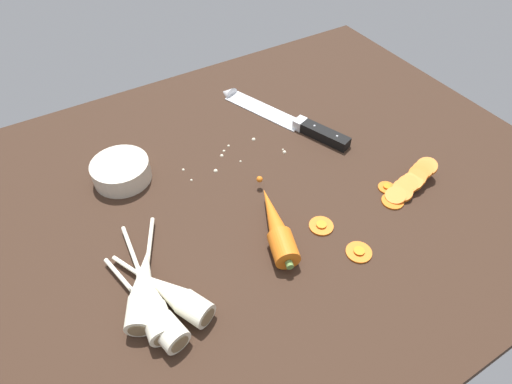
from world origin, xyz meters
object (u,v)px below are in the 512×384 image
at_px(carrot_slice_stray_mid, 321,225).
at_px(chefs_knife, 278,115).
at_px(parsnip_mid_right, 153,313).
at_px(whole_carrot, 276,226).
at_px(parsnip_mid_left, 174,295).
at_px(carrot_slice_stray_near, 359,252).
at_px(carrot_slice_stray_far, 387,187).
at_px(carrot_slice_stack, 410,183).
at_px(parsnip_front, 143,288).
at_px(prep_bowl, 121,171).
at_px(parsnip_back, 148,296).

bearing_deg(carrot_slice_stray_mid, chefs_knife, 70.27).
bearing_deg(chefs_knife, parsnip_mid_right, -143.00).
xyz_separation_m(whole_carrot, carrot_slice_stray_mid, (0.08, -0.03, -0.02)).
bearing_deg(parsnip_mid_right, parsnip_mid_left, 14.98).
xyz_separation_m(carrot_slice_stray_near, carrot_slice_stray_mid, (-0.02, 0.08, 0.00)).
distance_m(carrot_slice_stray_near, carrot_slice_stray_far, 0.17).
relative_size(chefs_knife, carrot_slice_stack, 2.41).
bearing_deg(parsnip_mid_right, carrot_slice_stray_near, -10.50).
height_order(chefs_knife, parsnip_mid_left, parsnip_mid_left).
bearing_deg(carrot_slice_stray_mid, carrot_slice_stray_far, 3.97).
relative_size(chefs_knife, parsnip_front, 1.68).
height_order(whole_carrot, carrot_slice_stray_near, whole_carrot).
relative_size(whole_carrot, carrot_slice_stack, 1.41).
distance_m(parsnip_mid_right, prep_bowl, 0.32).
bearing_deg(carrot_slice_stray_near, parsnip_mid_right, 169.50).
distance_m(parsnip_front, carrot_slice_stray_near, 0.35).
xyz_separation_m(parsnip_mid_left, parsnip_mid_right, (-0.04, -0.01, -0.00)).
relative_size(parsnip_back, carrot_slice_stray_far, 7.12).
distance_m(chefs_knife, carrot_slice_stray_mid, 0.32).
xyz_separation_m(chefs_knife, parsnip_mid_left, (-0.39, -0.31, 0.01)).
bearing_deg(parsnip_front, prep_bowl, 78.08).
height_order(carrot_slice_stack, carrot_slice_stray_near, carrot_slice_stack).
relative_size(carrot_slice_stray_near, prep_bowl, 0.40).
xyz_separation_m(whole_carrot, carrot_slice_stack, (0.27, -0.04, -0.01)).
xyz_separation_m(chefs_knife, carrot_slice_stack, (0.09, -0.32, 0.01)).
xyz_separation_m(carrot_slice_stray_mid, prep_bowl, (-0.26, 0.30, 0.02)).
xyz_separation_m(chefs_knife, prep_bowl, (-0.37, -0.01, 0.01)).
distance_m(chefs_knife, parsnip_back, 0.51).
bearing_deg(parsnip_mid_left, whole_carrot, 9.22).
bearing_deg(prep_bowl, chefs_knife, 1.58).
bearing_deg(carrot_slice_stack, carrot_slice_stray_near, -159.36).
xyz_separation_m(parsnip_mid_left, parsnip_back, (-0.03, 0.02, -0.00)).
bearing_deg(parsnip_mid_left, parsnip_mid_right, -165.02).
bearing_deg(parsnip_back, parsnip_mid_right, -98.73).
xyz_separation_m(parsnip_mid_left, carrot_slice_stray_near, (0.30, -0.07, -0.02)).
xyz_separation_m(parsnip_mid_right, carrot_slice_stray_mid, (0.32, 0.02, -0.02)).
bearing_deg(carrot_slice_stray_far, parsnip_back, 179.77).
bearing_deg(whole_carrot, parsnip_mid_left, -170.78).
bearing_deg(parsnip_front, carrot_slice_stray_far, -2.37).
relative_size(carrot_slice_stray_near, carrot_slice_stray_far, 1.35).
distance_m(chefs_knife, carrot_slice_stack, 0.33).
height_order(parsnip_mid_left, carrot_slice_stray_far, parsnip_mid_left).
height_order(whole_carrot, parsnip_mid_left, whole_carrot).
distance_m(parsnip_back, carrot_slice_stray_far, 0.47).
xyz_separation_m(parsnip_mid_right, parsnip_back, (0.00, 0.03, -0.00)).
bearing_deg(prep_bowl, parsnip_back, -100.94).
distance_m(carrot_slice_stack, carrot_slice_stray_mid, 0.20).
distance_m(chefs_knife, carrot_slice_stray_near, 0.39).
bearing_deg(carrot_slice_stray_near, parsnip_mid_left, 166.32).
bearing_deg(prep_bowl, parsnip_mid_left, -93.97).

